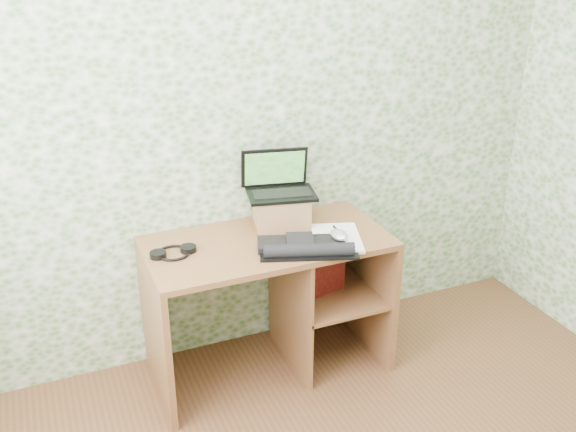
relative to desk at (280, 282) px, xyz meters
name	(u,v)px	position (x,y,z in m)	size (l,w,h in m)	color
wall_back	(244,116)	(-0.08, 0.28, 0.82)	(3.50, 3.50, 0.00)	silver
desk	(280,282)	(0.00, 0.00, 0.00)	(1.20, 0.60, 0.75)	brown
riser	(281,210)	(0.06, 0.12, 0.35)	(0.27, 0.22, 0.16)	brown
laptop	(278,183)	(0.06, 0.15, 0.48)	(0.38, 0.31, 0.23)	black
keyboard	(304,247)	(0.04, -0.21, 0.29)	(0.47, 0.37, 0.06)	black
headphones	(173,252)	(-0.54, 0.00, 0.28)	(0.22, 0.16, 0.03)	black
notepad	(337,238)	(0.24, -0.16, 0.28)	(0.23, 0.33, 0.02)	white
mouse	(339,237)	(0.23, -0.20, 0.30)	(0.08, 0.12, 0.04)	silver
pen	(340,232)	(0.28, -0.12, 0.29)	(0.01, 0.01, 0.16)	black
red_box	(321,265)	(0.22, -0.03, 0.07)	(0.26, 0.08, 0.32)	maroon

